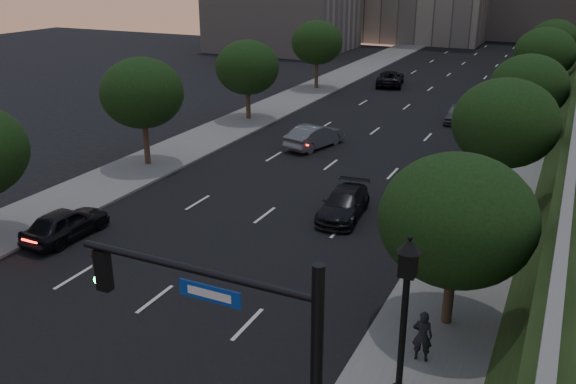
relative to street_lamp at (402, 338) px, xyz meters
The scene contains 21 objects.
ground 10.71m from the street_lamp, 164.97° to the right, with size 160.00×160.00×0.00m, color black.
road_surface 29.21m from the street_lamp, 110.16° to the left, with size 16.00×140.00×0.02m, color black.
sidewalk_right 27.43m from the street_lamp, 89.53° to the left, with size 4.50×140.00×0.15m, color slate.
sidewalk_left 34.11m from the street_lamp, 126.60° to the left, with size 4.50×140.00×0.15m, color slate.
tree_right_a 5.49m from the street_lamp, 87.06° to the left, with size 5.20×5.20×6.24m.
tree_right_b 17.41m from the street_lamp, 89.10° to the left, with size 5.20×5.20×6.74m.
tree_right_c 30.34m from the street_lamp, 89.48° to the left, with size 5.20×5.20×6.24m.
tree_right_d 44.35m from the street_lamp, 89.65° to the left, with size 5.20×5.20×6.74m.
tree_right_e 59.32m from the street_lamp, 89.74° to the left, with size 5.20×5.20×6.24m.
tree_left_b 25.52m from the street_lamp, 143.02° to the left, with size 5.00×5.00×6.71m.
tree_left_c 34.88m from the street_lamp, 125.68° to the left, with size 5.00×5.00×6.34m.
tree_left_d 46.98m from the street_lamp, 115.66° to the left, with size 5.00×5.00×6.71m.
street_lamp is the anchor object (origin of this frame).
sedan_near_left 17.85m from the street_lamp, 163.56° to the left, with size 1.75×4.35×1.48m, color black.
sedan_mid_left 26.64m from the street_lamp, 118.00° to the left, with size 1.69×4.84×1.59m, color #585B60.
sedan_far_left 49.36m from the street_lamp, 106.71° to the left, with size 2.52×5.46×1.52m, color black.
sedan_near_right 14.52m from the street_lamp, 116.46° to the left, with size 1.91×4.69×1.36m, color black.
sedan_far_right 35.19m from the street_lamp, 98.27° to the left, with size 1.64×4.07×1.39m, color #4E5154.
pedestrian_a 3.19m from the street_lamp, 90.19° to the left, with size 0.63×0.41×1.73m, color black.
pedestrian_b 8.39m from the street_lamp, 91.95° to the left, with size 0.75×0.58×1.54m, color black.
pedestrian_c 11.93m from the street_lamp, 86.35° to the left, with size 1.03×0.43×1.76m, color black.
Camera 1 is at (13.17, -10.98, 11.97)m, focal length 38.00 mm.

